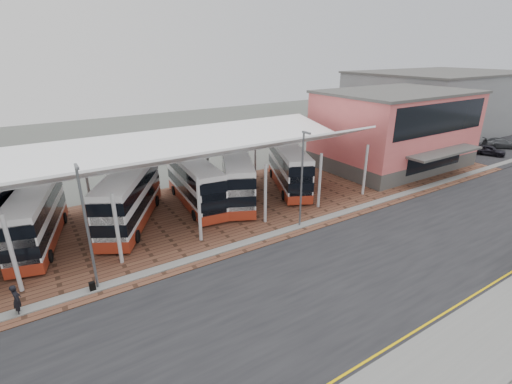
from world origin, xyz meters
The scene contains 22 objects.
ground centered at (0.00, 0.00, 0.00)m, with size 140.00×140.00×0.00m, color #4D514B.
road centered at (0.00, -1.00, 0.01)m, with size 120.00×14.00×0.02m, color black.
forecourt centered at (2.00, 13.00, 0.03)m, with size 72.00×16.00×0.06m, color brown.
sidewalk centered at (0.00, -9.00, 0.07)m, with size 120.00×4.00×0.14m, color slate.
north_kerb centered at (0.00, 6.20, 0.07)m, with size 120.00×0.80×0.14m, color slate.
carpark_surface centered at (44.00, 10.00, 0.04)m, with size 22.00×10.00×0.08m, color black.
yellow_line_near centered at (0.00, -7.00, 0.03)m, with size 120.00×0.12×0.01m, color #E9B500.
yellow_line_far centered at (0.00, -6.70, 0.03)m, with size 120.00×0.12×0.01m, color #E9B500.
canopy centered at (-6.00, 13.94, 5.80)m, with size 37.00×11.63×7.07m.
terminal centered at (23.00, 13.92, 4.66)m, with size 18.40×14.40×9.25m.
warehouse centered at (48.00, 24.00, 5.15)m, with size 30.50×20.50×10.25m.
lamp_west centered at (-14.00, 6.27, 4.36)m, with size 0.16×0.90×8.07m.
lamp_east centered at (2.00, 6.27, 4.36)m, with size 0.16×0.90×8.07m.
bus_1 centered at (-16.45, 14.61, 2.15)m, with size 4.89×10.47×4.21m.
bus_2 centered at (-9.59, 14.44, 2.34)m, with size 7.83×10.90×4.59m.
bus_3 centered at (-3.44, 15.20, 2.21)m, with size 3.48×10.67×4.32m.
bus_4 centered at (0.54, 14.23, 2.26)m, with size 6.88×10.78×4.43m.
bus_5 centered at (6.81, 14.19, 2.24)m, with size 6.69×10.68×4.38m.
pedestrian centered at (-18.16, 6.11, 0.99)m, with size 0.68×0.44×1.85m, color black.
suitcase centered at (-14.32, 6.11, 0.37)m, with size 0.36×0.26×0.61m, color black.
carpark_car_a centered at (38.10, 9.50, 0.80)m, with size 1.69×4.21×1.43m, color black.
carpark_car_b centered at (43.85, 10.56, 0.79)m, with size 1.98×4.87×1.41m, color #424449.
Camera 1 is at (-16.14, -15.26, 13.92)m, focal length 26.00 mm.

